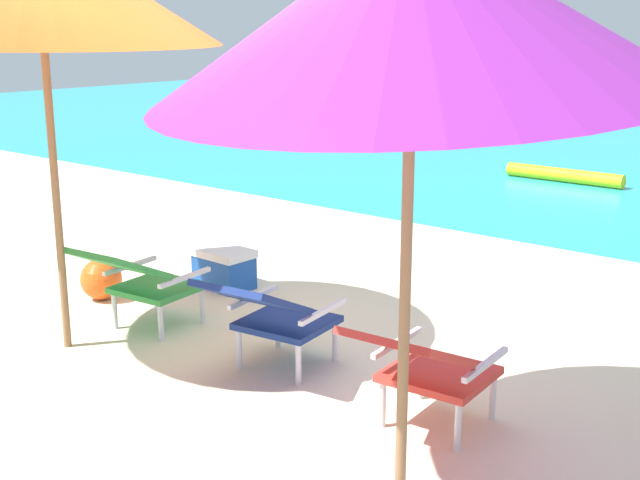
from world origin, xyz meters
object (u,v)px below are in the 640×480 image
Objects in this scene: lounge_chair_left at (139,277)px; cooler_box at (224,268)px; swim_buoy at (564,175)px; lounge_chair_right at (424,363)px; beach_umbrella_right at (413,8)px; beach_ball at (101,279)px; lounge_chair_center at (271,312)px.

cooler_box is (-0.30, 1.09, -0.24)m from lounge_chair_left.
swim_buoy is 7.59m from lounge_chair_right.
beach_umbrella_right is 3.83m from cooler_box.
lounge_chair_right is 2.85× the size of beach_ball.
swim_buoy is 7.17m from lounge_chair_left.
lounge_chair_left reaches higher than beach_ball.
lounge_chair_right is 1.83m from beach_umbrella_right.
beach_umbrella_right reaches higher than lounge_chair_left.
cooler_box is (-0.19, -6.07, 0.06)m from swim_buoy.
lounge_chair_center and lounge_chair_right have the same top height.
beach_umbrella_right is 5.38× the size of cooler_box.
lounge_chair_center is 2.02m from beach_ball.
lounge_chair_left and lounge_chair_center have the same top height.
swim_buoy is at bearing 108.90° from beach_umbrella_right.
lounge_chair_right is at bearing 112.81° from beach_umbrella_right.
lounge_chair_right is (2.42, -7.19, 0.31)m from swim_buoy.
lounge_chair_left reaches higher than cooler_box.
beach_umbrella_right reaches higher than lounge_chair_center.
beach_ball reaches higher than swim_buoy.
swim_buoy is at bearing 90.89° from lounge_chair_left.
lounge_chair_left is at bearing -18.73° from beach_ball.
lounge_chair_center is 1.81m from cooler_box.
lounge_chair_left is 0.99× the size of lounge_chair_center.
beach_ball is 0.96m from cooler_box.
beach_umbrella_right is 3.98m from beach_ball.
swim_buoy is 8.41m from beach_umbrella_right.
lounge_chair_right is 3.15m from beach_ball.
cooler_box is (-2.83, 1.64, -1.98)m from beach_umbrella_right.
swim_buoy is 3.33× the size of cooler_box.
swim_buoy is 5.00× the size of beach_ball.
lounge_chair_center is at bearing 176.02° from lounge_chair_right.
lounge_chair_right is (1.14, -0.08, 0.00)m from lounge_chair_center.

